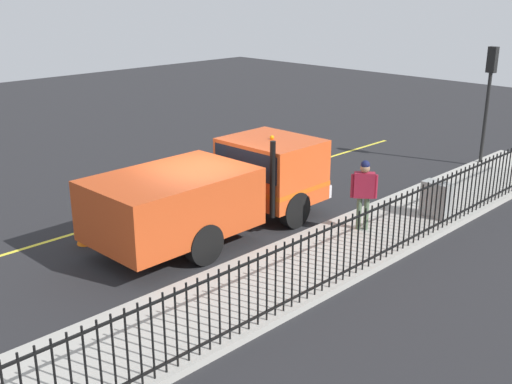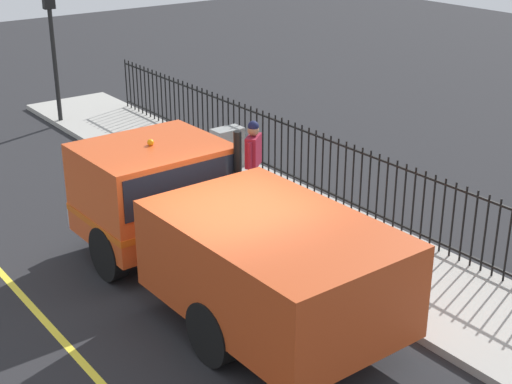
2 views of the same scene
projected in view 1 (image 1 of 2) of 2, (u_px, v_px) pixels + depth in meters
name	position (u px, v px, depth m)	size (l,w,h in m)	color
ground_plane	(203.00, 237.00, 15.53)	(57.74, 57.74, 0.00)	#232326
sidewalk_slab	(292.00, 271.00, 13.51)	(2.52, 26.25, 0.14)	#A3A099
lane_marking	(145.00, 212.00, 17.19)	(0.12, 23.62, 0.01)	yellow
work_truck	(224.00, 185.00, 15.50)	(2.53, 6.54, 2.44)	#D84C1E
worker_standing	(364.00, 188.00, 15.31)	(0.54, 0.50, 1.80)	maroon
iron_fence	(334.00, 253.00, 12.51)	(0.04, 22.34, 1.42)	black
traffic_light_near	(490.00, 81.00, 20.72)	(0.32, 0.24, 3.93)	black
utility_cabinet	(436.00, 199.00, 16.38)	(0.72, 0.43, 0.95)	gray
traffic_cone	(85.00, 232.00, 15.04)	(0.44, 0.44, 0.63)	orange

